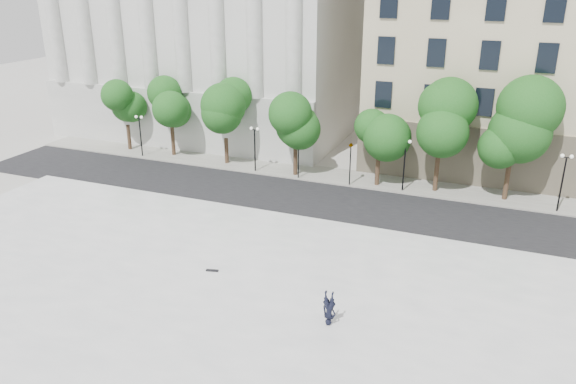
% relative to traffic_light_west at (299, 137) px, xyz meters
% --- Properties ---
extents(ground, '(160.00, 160.00, 0.00)m').
position_rel_traffic_light_west_xyz_m(ground, '(2.17, -22.30, -3.76)').
color(ground, beige).
rests_on(ground, ground).
extents(plaza, '(44.00, 22.00, 0.45)m').
position_rel_traffic_light_west_xyz_m(plaza, '(2.17, -19.30, -3.54)').
color(plaza, white).
rests_on(plaza, ground).
extents(street, '(60.00, 8.00, 0.02)m').
position_rel_traffic_light_west_xyz_m(street, '(2.17, -4.30, -3.75)').
color(street, black).
rests_on(street, ground).
extents(far_sidewalk, '(60.00, 4.00, 0.12)m').
position_rel_traffic_light_west_xyz_m(far_sidewalk, '(2.17, 1.70, -3.70)').
color(far_sidewalk, '#A7A49A').
rests_on(far_sidewalk, ground).
extents(building_west, '(31.50, 27.65, 25.60)m').
position_rel_traffic_light_west_xyz_m(building_west, '(-14.83, 16.27, 9.13)').
color(building_west, silver).
rests_on(building_west, ground).
extents(traffic_light_west, '(0.58, 1.93, 4.26)m').
position_rel_traffic_light_west_xyz_m(traffic_light_west, '(0.00, 0.00, 0.00)').
color(traffic_light_west, black).
rests_on(traffic_light_west, ground).
extents(traffic_light_east, '(0.69, 1.71, 4.17)m').
position_rel_traffic_light_west_xyz_m(traffic_light_east, '(4.55, 0.00, -0.09)').
color(traffic_light_east, black).
rests_on(traffic_light_east, ground).
extents(person_lying, '(0.70, 1.85, 0.50)m').
position_rel_traffic_light_west_xyz_m(person_lying, '(9.28, -20.22, -3.06)').
color(person_lying, black).
rests_on(person_lying, plaza).
extents(skateboard, '(0.74, 0.35, 0.07)m').
position_rel_traffic_light_west_xyz_m(skateboard, '(1.38, -17.67, -3.27)').
color(skateboard, black).
rests_on(skateboard, plaza).
extents(street_trees, '(39.24, 4.98, 7.82)m').
position_rel_traffic_light_west_xyz_m(street_trees, '(-0.02, 1.30, 1.44)').
color(street_trees, '#382619').
rests_on(street_trees, ground).
extents(lamp_posts, '(37.48, 0.28, 4.50)m').
position_rel_traffic_light_west_xyz_m(lamp_posts, '(2.54, 0.30, -0.81)').
color(lamp_posts, black).
rests_on(lamp_posts, ground).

